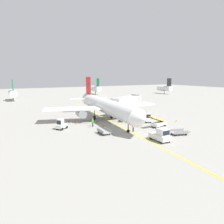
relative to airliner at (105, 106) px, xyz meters
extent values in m
plane|color=#9E9B93|center=(-0.99, -12.92, -3.42)|extent=(300.00, 300.00, 0.00)
cube|color=yellow|center=(-0.06, -7.92, -3.41)|extent=(8.54, 79.61, 0.01)
cylinder|color=white|center=(-0.06, -0.54, 0.03)|extent=(6.37, 30.18, 3.30)
cone|color=white|center=(-1.72, -16.66, 0.03)|extent=(3.46, 2.72, 3.23)
cone|color=white|center=(1.63, 15.77, 0.43)|extent=(3.41, 3.11, 3.14)
cube|color=white|center=(7.55, 0.18, -0.37)|extent=(13.39, 5.75, 0.36)
cylinder|color=gray|center=(5.81, -0.65, -1.37)|extent=(2.22, 3.38, 1.90)
cube|color=white|center=(-7.35, 1.72, -0.37)|extent=(13.72, 8.19, 0.36)
cylinder|color=gray|center=(-5.82, 0.56, -1.37)|extent=(2.22, 3.38, 1.90)
cube|color=red|center=(1.39, 13.38, 4.08)|extent=(0.69, 4.01, 5.20)
cube|color=white|center=(4.33, 12.68, 0.43)|extent=(5.28, 2.39, 0.24)
cube|color=white|center=(-1.64, 13.29, 0.43)|extent=(5.58, 3.39, 0.24)
cylinder|color=#4C4C51|center=(-1.24, -11.98, -1.86)|extent=(0.20, 0.20, 3.12)
cylinder|color=black|center=(-1.24, -11.98, -3.14)|extent=(0.41, 0.59, 0.56)
cylinder|color=#4C4C51|center=(2.34, 1.22, -1.86)|extent=(0.20, 0.20, 3.12)
cylinder|color=black|center=(2.34, 1.22, -2.94)|extent=(0.45, 0.99, 0.96)
cylinder|color=#4C4C51|center=(-2.04, 1.67, -1.86)|extent=(0.20, 0.20, 3.12)
cylinder|color=black|center=(-2.04, 1.67, -2.94)|extent=(0.45, 0.99, 0.96)
cube|color=black|center=(-1.52, -14.67, 0.38)|extent=(2.89, 1.28, 0.60)
cube|color=beige|center=(8.67, 4.07, 0.18)|extent=(11.82, 7.91, 2.50)
cylinder|color=beige|center=(13.70, 6.74, 0.18)|extent=(3.20, 3.20, 2.50)
cylinder|color=#59595B|center=(7.08, 3.23, -2.24)|extent=(0.56, 0.56, 2.35)
cube|color=#333338|center=(7.08, 3.23, -3.17)|extent=(1.80, 1.40, 0.50)
cube|color=silver|center=(0.59, -18.66, -2.72)|extent=(1.94, 3.62, 0.80)
cube|color=silver|center=(0.59, -19.29, -1.77)|extent=(1.54, 1.64, 1.10)
cube|color=black|center=(0.58, -20.07, -1.77)|extent=(1.43, 0.10, 0.77)
cylinder|color=black|center=(1.39, -19.93, -3.12)|extent=(0.23, 0.60, 0.60)
cylinder|color=black|center=(-0.23, -19.91, -3.12)|extent=(0.23, 0.60, 0.60)
cylinder|color=black|center=(1.42, -17.41, -3.12)|extent=(0.23, 0.60, 0.60)
cylinder|color=black|center=(-0.20, -17.39, -3.12)|extent=(0.23, 0.60, 0.60)
cube|color=silver|center=(-11.46, -3.48, -2.77)|extent=(2.67, 2.55, 0.70)
cube|color=silver|center=(-11.78, -3.75, -1.87)|extent=(1.50, 1.49, 1.10)
cube|color=black|center=(-12.17, -4.09, -1.87)|extent=(0.69, 0.79, 0.77)
cylinder|color=black|center=(-11.74, -4.44, -3.12)|extent=(0.60, 0.56, 0.60)
cylinder|color=black|center=(-12.46, -3.60, -3.12)|extent=(0.60, 0.56, 0.60)
cylinder|color=black|center=(-10.46, -3.35, -3.12)|extent=(0.60, 0.56, 0.60)
cylinder|color=black|center=(-11.18, -2.51, -3.12)|extent=(0.60, 0.56, 0.60)
cube|color=silver|center=(7.40, -6.74, -2.77)|extent=(2.17, 2.72, 0.70)
cube|color=silver|center=(7.23, -7.13, -1.87)|extent=(1.39, 1.41, 1.10)
cube|color=black|center=(7.02, -7.60, -1.87)|extent=(0.92, 0.47, 0.77)
cylinder|color=black|center=(7.56, -7.73, -3.12)|extent=(0.45, 0.64, 0.60)
cylinder|color=black|center=(6.55, -7.28, -3.12)|extent=(0.45, 0.64, 0.60)
cylinder|color=black|center=(8.25, -6.20, -3.12)|extent=(0.45, 0.64, 0.60)
cylinder|color=black|center=(7.24, -5.75, -3.12)|extent=(0.45, 0.64, 0.60)
cube|color=silver|center=(6.86, -11.33, -2.82)|extent=(4.07, 2.48, 0.60)
cylinder|color=black|center=(5.75, -12.30, -3.12)|extent=(0.64, 0.38, 0.60)
cylinder|color=black|center=(5.40, -11.08, -3.12)|extent=(0.64, 0.38, 0.60)
cylinder|color=black|center=(8.31, -11.58, -3.12)|extent=(0.64, 0.38, 0.60)
cylinder|color=black|center=(7.96, -10.35, -3.12)|extent=(0.64, 0.38, 0.60)
cube|color=black|center=(6.28, -11.49, -1.87)|extent=(5.05, 2.23, 1.76)
cube|color=yellow|center=(6.40, -11.92, -1.75)|extent=(4.85, 1.45, 1.84)
cube|color=yellow|center=(6.16, -11.06, -1.75)|extent=(4.85, 1.45, 1.84)
cube|color=silver|center=(3.98, -2.67, -2.82)|extent=(2.79, 4.09, 0.60)
cylinder|color=black|center=(4.09, -4.14, -3.12)|extent=(0.43, 0.64, 0.60)
cylinder|color=black|center=(2.90, -3.67, -3.12)|extent=(0.43, 0.64, 0.60)
cylinder|color=black|center=(5.07, -1.67, -3.12)|extent=(0.43, 0.64, 0.60)
cylinder|color=black|center=(3.88, -1.20, -3.12)|extent=(0.43, 0.64, 0.60)
cube|color=black|center=(3.76, -3.23, -1.87)|extent=(2.68, 4.98, 1.76)
cube|color=yellow|center=(4.18, -3.39, -1.75)|extent=(1.92, 4.70, 1.84)
cube|color=yellow|center=(3.34, -3.06, -1.75)|extent=(1.92, 4.70, 1.84)
cube|color=#A5A5A8|center=(5.86, -17.79, -2.98)|extent=(3.11, 2.24, 0.16)
cube|color=#4C4C51|center=(7.64, -18.32, -3.00)|extent=(0.88, 0.34, 0.08)
cylinder|color=#4C4C51|center=(8.07, -18.45, -3.00)|extent=(0.12, 0.12, 0.05)
cube|color=gray|center=(6.08, -17.07, -2.73)|extent=(2.70, 0.86, 0.50)
cube|color=gray|center=(5.65, -18.51, -2.73)|extent=(2.70, 0.86, 0.50)
cylinder|color=black|center=(7.04, -17.51, -3.24)|extent=(0.38, 0.22, 0.36)
cylinder|color=black|center=(6.70, -18.66, -3.24)|extent=(0.38, 0.22, 0.36)
cylinder|color=black|center=(5.03, -16.91, -3.24)|extent=(0.38, 0.22, 0.36)
cylinder|color=black|center=(4.69, -18.06, -3.24)|extent=(0.38, 0.22, 0.36)
cube|color=#A5A5A8|center=(-5.66, -10.63, -2.98)|extent=(1.56, 2.83, 0.16)
cube|color=#4C4C51|center=(-5.62, -8.78, -3.00)|extent=(0.10, 0.90, 0.08)
cylinder|color=#4C4C51|center=(-5.61, -8.33, -3.00)|extent=(0.12, 0.12, 0.05)
cube|color=gray|center=(-6.41, -10.62, -2.73)|extent=(0.12, 2.80, 0.50)
cube|color=gray|center=(-4.91, -10.65, -2.73)|extent=(0.12, 2.80, 0.50)
cylinder|color=black|center=(-6.23, -9.57, -3.24)|extent=(0.13, 0.36, 0.36)
cylinder|color=black|center=(-5.03, -9.60, -3.24)|extent=(0.13, 0.36, 0.36)
cylinder|color=black|center=(-6.28, -11.67, -3.24)|extent=(0.13, 0.36, 0.36)
cylinder|color=black|center=(-5.08, -11.70, -3.24)|extent=(0.13, 0.36, 0.36)
cylinder|color=#26262D|center=(-0.04, -11.87, -2.99)|extent=(0.24, 0.24, 0.85)
cube|color=orange|center=(-0.04, -11.87, -2.29)|extent=(0.36, 0.22, 0.56)
sphere|color=beige|center=(-0.04, -11.87, -1.90)|extent=(0.20, 0.20, 0.20)
sphere|color=yellow|center=(-0.04, -11.87, -1.84)|extent=(0.24, 0.24, 0.24)
cylinder|color=#26262D|center=(-5.26, -4.63, -2.99)|extent=(0.24, 0.24, 0.85)
cube|color=green|center=(-5.26, -4.63, -2.29)|extent=(0.36, 0.22, 0.56)
sphere|color=beige|center=(-5.26, -4.63, -1.90)|extent=(0.20, 0.20, 0.20)
sphere|color=yellow|center=(-5.26, -4.63, -1.84)|extent=(0.24, 0.24, 0.24)
cone|color=orange|center=(0.54, 5.43, -3.20)|extent=(0.36, 0.36, 0.44)
cone|color=orange|center=(-7.29, -0.60, -3.20)|extent=(0.36, 0.36, 0.44)
cone|color=orange|center=(13.61, -9.60, -3.20)|extent=(0.36, 0.36, 0.44)
cone|color=orange|center=(-3.30, -5.83, -3.20)|extent=(0.36, 0.36, 0.44)
cone|color=orange|center=(11.40, 2.23, -3.20)|extent=(0.36, 0.36, 0.44)
cylinder|color=silver|center=(-16.38, 53.30, -0.32)|extent=(3.00, 10.00, 3.00)
cylinder|color=#3F3F3F|center=(-16.38, 53.30, -2.62)|extent=(0.30, 0.30, 1.60)
cube|color=#198C4C|center=(-16.38, 49.80, 3.18)|extent=(0.24, 3.20, 4.40)
cylinder|color=silver|center=(26.36, 63.61, -0.32)|extent=(3.00, 10.00, 3.00)
cylinder|color=#3F3F3F|center=(26.36, 63.61, -2.62)|extent=(0.30, 0.30, 1.60)
cube|color=#198C4C|center=(26.36, 60.11, 3.18)|extent=(0.24, 3.20, 4.40)
cylinder|color=silver|center=(62.30, 47.14, -0.32)|extent=(3.00, 10.00, 3.00)
cylinder|color=#3F3F3F|center=(62.30, 47.14, -2.62)|extent=(0.30, 0.30, 1.60)
cube|color=#333338|center=(62.30, 43.64, 3.18)|extent=(0.24, 3.20, 4.40)
camera|label=1|loc=(-22.29, -43.85, 7.26)|focal=33.59mm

